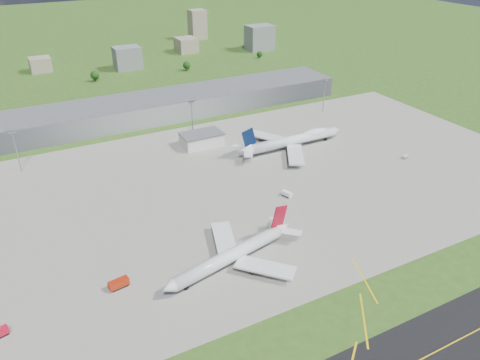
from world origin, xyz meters
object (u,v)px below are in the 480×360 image
airliner_blue_quad (294,140)px  van_white_far (405,157)px  fire_truck (119,284)px  tug_yellow (197,274)px  airliner_red_twin (234,254)px  van_white_near (287,194)px  crash_tender (0,333)px

airliner_blue_quad → van_white_far: airliner_blue_quad is taller
fire_truck → tug_yellow: (30.63, -7.68, -0.95)m
van_white_far → airliner_red_twin: bearing=-179.7°
van_white_near → van_white_far: van_white_near is taller
van_white_near → van_white_far: bearing=-104.9°
airliner_red_twin → airliner_blue_quad: bearing=-148.0°
fire_truck → crash_tender: (-43.98, -5.73, -0.21)m
tug_yellow → airliner_red_twin: bearing=-36.5°
airliner_red_twin → fire_truck: airliner_red_twin is taller
tug_yellow → crash_tender: bearing=143.5°
crash_tender → van_white_far: size_ratio=1.49×
van_white_near → crash_tender: bearing=85.7°
airliner_red_twin → fire_truck: (-47.69, 8.13, -3.21)m
crash_tender → van_white_far: bearing=-3.7°
airliner_red_twin → van_white_near: airliner_red_twin is taller
airliner_red_twin → van_white_far: bearing=-175.9°
van_white_near → tug_yellow: bearing=100.4°
airliner_red_twin → fire_truck: size_ratio=7.94×
crash_tender → van_white_far: 237.78m
airliner_blue_quad → fire_truck: size_ratio=9.07×
airliner_blue_quad → van_white_near: airliner_blue_quad is taller
airliner_blue_quad → tug_yellow: size_ratio=21.46×
fire_truck → van_white_near: 103.22m
fire_truck → crash_tender: size_ratio=1.31×
airliner_blue_quad → tug_yellow: bearing=-140.6°
airliner_red_twin → tug_yellow: bearing=-14.3°
fire_truck → tug_yellow: fire_truck is taller
van_white_far → tug_yellow: bearing=178.5°
van_white_far → fire_truck: bearing=173.9°
airliner_blue_quad → airliner_red_twin: bearing=-135.5°
airliner_blue_quad → van_white_far: 70.28m
fire_truck → van_white_near: (98.88, 29.62, -0.37)m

